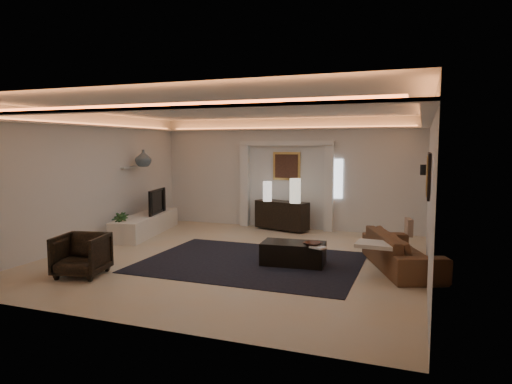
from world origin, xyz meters
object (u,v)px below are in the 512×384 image
(coffee_table, at_px, (293,254))
(armchair, at_px, (81,255))
(console, at_px, (282,215))
(sofa, at_px, (402,251))

(coffee_table, relative_size, armchair, 1.46)
(console, relative_size, sofa, 0.65)
(coffee_table, xyz_separation_m, armchair, (-3.16, -1.93, 0.15))
(console, relative_size, coffee_table, 1.24)
(console, bearing_deg, sofa, -25.25)
(armchair, bearing_deg, console, 56.99)
(sofa, height_order, armchair, armchair)
(sofa, xyz_separation_m, armchair, (-5.04, -2.33, 0.04))
(console, height_order, coffee_table, console)
(console, height_order, armchair, console)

